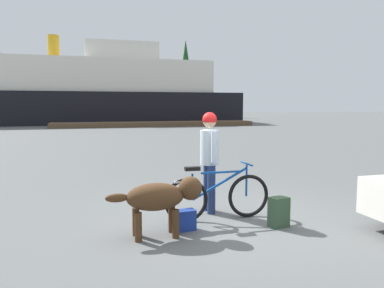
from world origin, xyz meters
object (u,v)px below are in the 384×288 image
object	(u,v)px
person_cyclist	(209,152)
ferry_boat	(93,93)
dog	(161,197)
backpack	(279,212)
sailboat_moored	(141,117)
handbag_pannier	(184,220)
bicycle	(217,196)

from	to	relation	value
person_cyclist	ferry_boat	world-z (taller)	ferry_boat
person_cyclist	dog	bearing A→B (deg)	-136.92
backpack	sailboat_moored	world-z (taller)	sailboat_moored
handbag_pannier	dog	bearing A→B (deg)	-157.86
bicycle	handbag_pannier	distance (m)	0.77
bicycle	person_cyclist	size ratio (longest dim) A/B	1.03
dog	handbag_pannier	world-z (taller)	dog
handbag_pannier	ferry_boat	world-z (taller)	ferry_boat
bicycle	person_cyclist	distance (m)	0.80
handbag_pannier	sailboat_moored	xyz separation A→B (m)	(4.59, 36.99, 0.35)
person_cyclist	ferry_boat	xyz separation A→B (m)	(-1.21, 33.89, 2.01)
sailboat_moored	person_cyclist	bearing A→B (deg)	-96.21
handbag_pannier	ferry_boat	bearing A→B (deg)	90.91
person_cyclist	backpack	bearing A→B (deg)	-53.51
dog	sailboat_moored	xyz separation A→B (m)	(4.97, 37.14, -0.06)
bicycle	person_cyclist	xyz separation A→B (m)	(0.02, 0.46, 0.66)
person_cyclist	ferry_boat	bearing A→B (deg)	92.04
bicycle	person_cyclist	bearing A→B (deg)	87.85
handbag_pannier	person_cyclist	bearing A→B (deg)	50.94
handbag_pannier	sailboat_moored	distance (m)	37.27
handbag_pannier	sailboat_moored	size ratio (longest dim) A/B	0.04
bicycle	sailboat_moored	size ratio (longest dim) A/B	0.20
sailboat_moored	bicycle	bearing A→B (deg)	-96.16
handbag_pannier	ferry_boat	xyz separation A→B (m)	(-0.55, 34.70, 2.90)
ferry_boat	sailboat_moored	distance (m)	6.18
bicycle	dog	bearing A→B (deg)	-153.44
backpack	ferry_boat	distance (m)	35.10
handbag_pannier	sailboat_moored	bearing A→B (deg)	82.92
backpack	handbag_pannier	distance (m)	1.45
handbag_pannier	ferry_boat	distance (m)	34.83
person_cyclist	handbag_pannier	bearing A→B (deg)	-129.06
sailboat_moored	dog	bearing A→B (deg)	-97.62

